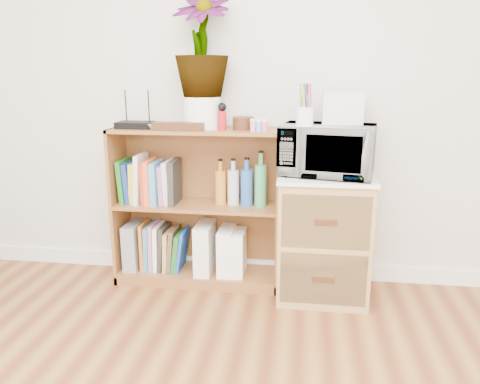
# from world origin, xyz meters

# --- Properties ---
(skirting_board) EXTENTS (4.00, 0.02, 0.10)m
(skirting_board) POSITION_xyz_m (0.00, 2.24, 0.05)
(skirting_board) COLOR white
(skirting_board) RESTS_ON ground
(bookshelf) EXTENTS (1.00, 0.30, 0.95)m
(bookshelf) POSITION_xyz_m (-0.35, 2.10, 0.47)
(bookshelf) COLOR brown
(bookshelf) RESTS_ON ground
(wicker_unit) EXTENTS (0.50, 0.45, 0.70)m
(wicker_unit) POSITION_xyz_m (0.40, 2.02, 0.35)
(wicker_unit) COLOR #9E7542
(wicker_unit) RESTS_ON ground
(microwave) EXTENTS (0.54, 0.41, 0.27)m
(microwave) POSITION_xyz_m (0.40, 2.02, 0.86)
(microwave) COLOR white
(microwave) RESTS_ON wicker_unit
(pen_cup) EXTENTS (0.09, 0.09, 0.10)m
(pen_cup) POSITION_xyz_m (0.27, 1.95, 1.04)
(pen_cup) COLOR white
(pen_cup) RESTS_ON microwave
(small_appliance) EXTENTS (0.21, 0.18, 0.17)m
(small_appliance) POSITION_xyz_m (0.47, 2.09, 1.08)
(small_appliance) COLOR silver
(small_appliance) RESTS_ON microwave
(router) EXTENTS (0.21, 0.14, 0.04)m
(router) POSITION_xyz_m (-0.71, 2.08, 0.97)
(router) COLOR black
(router) RESTS_ON bookshelf
(white_bowl) EXTENTS (0.13, 0.13, 0.03)m
(white_bowl) POSITION_xyz_m (-0.57, 2.07, 0.97)
(white_bowl) COLOR white
(white_bowl) RESTS_ON bookshelf
(plant_pot) EXTENTS (0.21, 0.21, 0.18)m
(plant_pot) POSITION_xyz_m (-0.31, 2.12, 1.04)
(plant_pot) COLOR white
(plant_pot) RESTS_ON bookshelf
(potted_plant) EXTENTS (0.31, 0.31, 0.56)m
(potted_plant) POSITION_xyz_m (-0.31, 2.12, 1.41)
(potted_plant) COLOR #3E772F
(potted_plant) RESTS_ON plant_pot
(trinket_box) EXTENTS (0.29, 0.07, 0.05)m
(trinket_box) POSITION_xyz_m (-0.42, 2.00, 0.97)
(trinket_box) COLOR #3A1D0F
(trinket_box) RESTS_ON bookshelf
(kokeshi_doll) EXTENTS (0.05, 0.05, 0.11)m
(kokeshi_doll) POSITION_xyz_m (-0.19, 2.06, 1.00)
(kokeshi_doll) COLOR #AC151D
(kokeshi_doll) RESTS_ON bookshelf
(wooden_bowl) EXTENTS (0.12, 0.12, 0.07)m
(wooden_bowl) POSITION_xyz_m (-0.07, 2.11, 0.99)
(wooden_bowl) COLOR #39210F
(wooden_bowl) RESTS_ON bookshelf
(paint_jars) EXTENTS (0.12, 0.04, 0.06)m
(paint_jars) POSITION_xyz_m (0.03, 2.01, 0.98)
(paint_jars) COLOR pink
(paint_jars) RESTS_ON bookshelf
(file_box) EXTENTS (0.09, 0.23, 0.28)m
(file_box) POSITION_xyz_m (-0.76, 2.10, 0.21)
(file_box) COLOR gray
(file_box) RESTS_ON bookshelf
(magazine_holder_left) EXTENTS (0.10, 0.24, 0.31)m
(magazine_holder_left) POSITION_xyz_m (-0.31, 2.09, 0.22)
(magazine_holder_left) COLOR white
(magazine_holder_left) RESTS_ON bookshelf
(magazine_holder_mid) EXTENTS (0.09, 0.23, 0.28)m
(magazine_holder_mid) POSITION_xyz_m (-0.17, 2.09, 0.21)
(magazine_holder_mid) COLOR white
(magazine_holder_mid) RESTS_ON bookshelf
(magazine_holder_right) EXTENTS (0.08, 0.21, 0.27)m
(magazine_holder_right) POSITION_xyz_m (-0.10, 2.09, 0.20)
(magazine_holder_right) COLOR white
(magazine_holder_right) RESTS_ON bookshelf
(cookbooks) EXTENTS (0.35, 0.20, 0.30)m
(cookbooks) POSITION_xyz_m (-0.64, 2.10, 0.63)
(cookbooks) COLOR #1B681C
(cookbooks) RESTS_ON bookshelf
(liquor_bottles) EXTENTS (0.39, 0.07, 0.32)m
(liquor_bottles) POSITION_xyz_m (-0.04, 2.10, 0.64)
(liquor_bottles) COLOR #BF7A23
(liquor_bottles) RESTS_ON bookshelf
(lower_books) EXTENTS (0.28, 0.19, 0.30)m
(lower_books) POSITION_xyz_m (-0.58, 2.10, 0.21)
(lower_books) COLOR #B96320
(lower_books) RESTS_ON bookshelf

